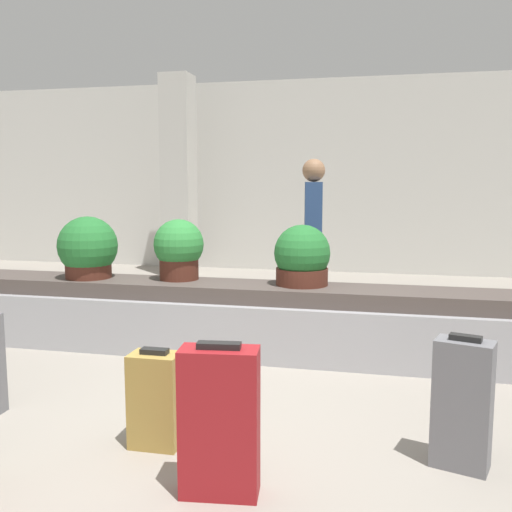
% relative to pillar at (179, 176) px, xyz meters
% --- Properties ---
extents(ground_plane, '(18.00, 18.00, 0.00)m').
position_rel_pillar_xyz_m(ground_plane, '(2.20, -5.62, -1.60)').
color(ground_plane, gray).
extents(back_wall, '(18.00, 0.06, 3.20)m').
position_rel_pillar_xyz_m(back_wall, '(2.20, 0.87, 0.00)').
color(back_wall, beige).
rests_on(back_wall, ground_plane).
extents(carousel, '(7.14, 0.70, 0.62)m').
position_rel_pillar_xyz_m(carousel, '(2.20, -3.99, -1.31)').
color(carousel, '#9E9EA3').
rests_on(carousel, ground_plane).
extents(pillar, '(0.47, 0.47, 3.20)m').
position_rel_pillar_xyz_m(pillar, '(0.00, 0.00, 0.00)').
color(pillar, beige).
rests_on(pillar, ground_plane).
extents(suitcase_1, '(0.28, 0.19, 0.57)m').
position_rel_pillar_xyz_m(suitcase_1, '(2.04, -5.86, -1.33)').
color(suitcase_1, '#A3843D').
rests_on(suitcase_1, ground_plane).
extents(suitcase_3, '(0.33, 0.25, 0.72)m').
position_rel_pillar_xyz_m(suitcase_3, '(3.71, -5.73, -1.25)').
color(suitcase_3, slate).
rests_on(suitcase_3, ground_plane).
extents(suitcase_4, '(0.39, 0.23, 0.76)m').
position_rel_pillar_xyz_m(suitcase_4, '(2.54, -6.27, -1.23)').
color(suitcase_4, maroon).
rests_on(suitcase_4, ground_plane).
extents(potted_plant_0, '(0.55, 0.55, 0.57)m').
position_rel_pillar_xyz_m(potted_plant_0, '(0.60, -3.99, -0.71)').
color(potted_plant_0, '#4C2319').
rests_on(potted_plant_0, carousel).
extents(potted_plant_1, '(0.46, 0.46, 0.55)m').
position_rel_pillar_xyz_m(potted_plant_1, '(1.45, -3.89, -0.71)').
color(potted_plant_1, '#4C2319').
rests_on(potted_plant_1, carousel).
extents(potted_plant_2, '(0.49, 0.49, 0.52)m').
position_rel_pillar_xyz_m(potted_plant_2, '(2.59, -3.92, -0.74)').
color(potted_plant_2, '#4C2319').
rests_on(potted_plant_2, carousel).
extents(traveler_0, '(0.31, 0.35, 1.75)m').
position_rel_pillar_xyz_m(traveler_0, '(2.52, -2.64, -0.54)').
color(traveler_0, '#282833').
rests_on(traveler_0, ground_plane).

